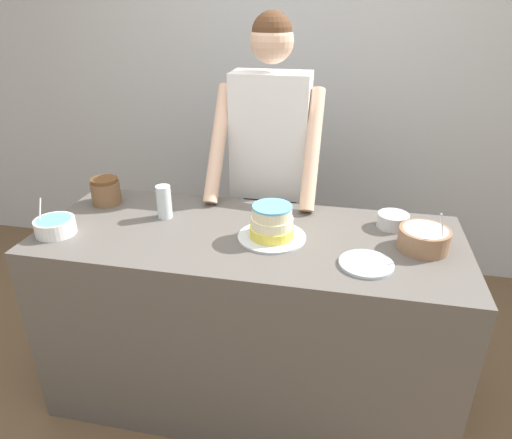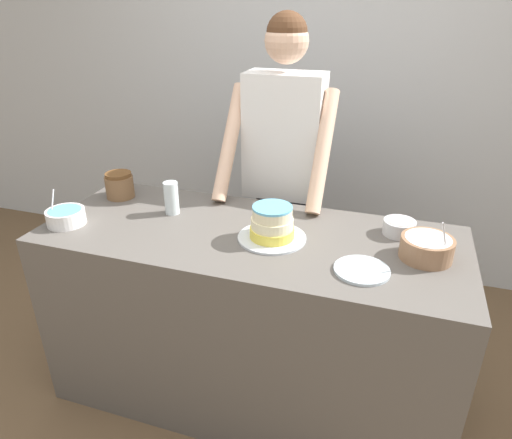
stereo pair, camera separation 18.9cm
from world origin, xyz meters
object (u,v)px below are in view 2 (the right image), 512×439
(person_baker, at_px, (283,154))
(drinking_glass, at_px, (171,198))
(ceramic_plate, at_px, (362,270))
(stoneware_jar, at_px, (120,185))
(frosting_bowl_pink, at_px, (399,227))
(cake, at_px, (272,225))
(frosting_bowl_blue, at_px, (66,216))
(frosting_bowl_white, at_px, (427,247))

(person_baker, distance_m, drinking_glass, 0.65)
(ceramic_plate, relative_size, stoneware_jar, 1.49)
(person_baker, height_order, frosting_bowl_pink, person_baker)
(cake, xyz_separation_m, ceramic_plate, (0.39, -0.14, -0.06))
(frosting_bowl_blue, bearing_deg, frosting_bowl_white, 6.82)
(frosting_bowl_white, bearing_deg, ceramic_plate, -141.67)
(frosting_bowl_blue, bearing_deg, stoneware_jar, 80.94)
(cake, bearing_deg, frosting_bowl_blue, -170.67)
(cake, xyz_separation_m, frosting_bowl_pink, (0.51, 0.21, -0.03))
(frosting_bowl_white, xyz_separation_m, stoneware_jar, (-1.48, 0.16, 0.02))
(stoneware_jar, bearing_deg, frosting_bowl_pink, 0.65)
(person_baker, xyz_separation_m, cake, (0.12, -0.61, -0.11))
(frosting_bowl_white, distance_m, stoneware_jar, 1.49)
(person_baker, relative_size, ceramic_plate, 8.53)
(frosting_bowl_pink, bearing_deg, cake, -157.40)
(frosting_bowl_pink, bearing_deg, stoneware_jar, -179.35)
(drinking_glass, xyz_separation_m, ceramic_plate, (0.91, -0.25, -0.07))
(person_baker, relative_size, frosting_bowl_blue, 10.50)
(frosting_bowl_blue, height_order, stoneware_jar, frosting_bowl_blue)
(person_baker, height_order, stoneware_jar, person_baker)
(person_baker, bearing_deg, frosting_bowl_white, -38.18)
(drinking_glass, bearing_deg, stoneware_jar, 164.65)
(cake, xyz_separation_m, frosting_bowl_blue, (-0.92, -0.15, -0.03))
(frosting_bowl_blue, distance_m, ceramic_plate, 1.31)
(frosting_bowl_blue, bearing_deg, cake, 9.33)
(drinking_glass, bearing_deg, frosting_bowl_blue, -147.74)
(cake, distance_m, frosting_bowl_white, 0.62)
(cake, bearing_deg, frosting_bowl_pink, 22.60)
(ceramic_plate, bearing_deg, stoneware_jar, 164.82)
(frosting_bowl_white, distance_m, frosting_bowl_blue, 1.54)
(person_baker, distance_m, frosting_bowl_pink, 0.75)
(ceramic_plate, xyz_separation_m, stoneware_jar, (-1.25, 0.34, 0.06))
(stoneware_jar, bearing_deg, frosting_bowl_white, -6.29)
(cake, distance_m, frosting_bowl_pink, 0.55)
(person_baker, xyz_separation_m, frosting_bowl_pink, (0.63, -0.40, -0.14))
(frosting_bowl_blue, height_order, ceramic_plate, frosting_bowl_blue)
(cake, distance_m, ceramic_plate, 0.42)
(ceramic_plate, bearing_deg, frosting_bowl_pink, 71.95)
(cake, bearing_deg, frosting_bowl_white, 3.01)
(cake, height_order, frosting_bowl_white, frosting_bowl_white)
(cake, bearing_deg, person_baker, 101.08)
(person_baker, xyz_separation_m, stoneware_jar, (-0.74, -0.41, -0.11))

